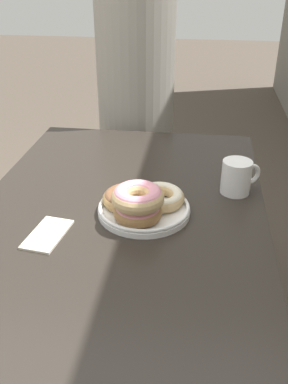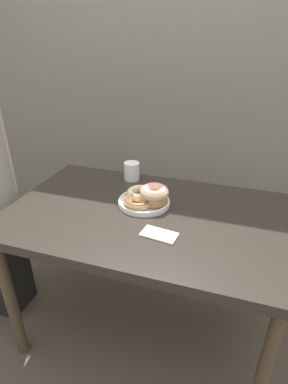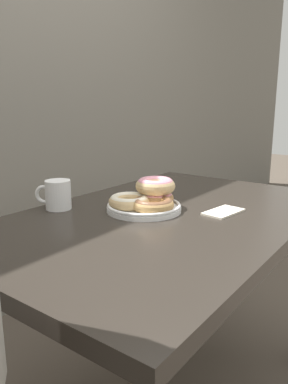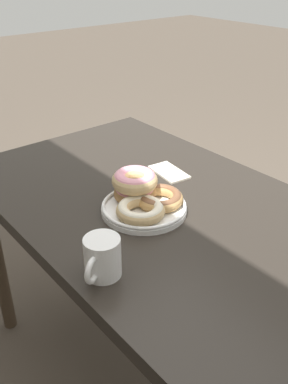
% 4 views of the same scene
% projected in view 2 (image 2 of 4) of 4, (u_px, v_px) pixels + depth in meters
% --- Properties ---
extents(ground_plane, '(14.00, 14.00, 0.00)m').
position_uv_depth(ground_plane, '(137.00, 348.00, 1.48)').
color(ground_plane, '#4C4238').
extents(wall_back, '(8.00, 0.05, 2.60)m').
position_uv_depth(wall_back, '(195.00, 50.00, 1.83)').
color(wall_back, slate).
rests_on(wall_back, ground_plane).
extents(dining_table, '(1.18, 0.74, 0.71)m').
position_uv_depth(dining_table, '(146.00, 227.00, 1.30)').
color(dining_table, '#28231E').
rests_on(dining_table, ground_plane).
extents(donut_plate, '(0.24, 0.25, 0.10)m').
position_uv_depth(donut_plate, '(146.00, 197.00, 1.31)').
color(donut_plate, white).
rests_on(donut_plate, dining_table).
extents(coffee_mug, '(0.08, 0.11, 0.09)m').
position_uv_depth(coffee_mug, '(132.00, 171.00, 1.54)').
color(coffee_mug, white).
rests_on(coffee_mug, dining_table).
extents(napkin, '(0.14, 0.09, 0.01)m').
position_uv_depth(napkin, '(159.00, 234.00, 1.12)').
color(napkin, beige).
rests_on(napkin, dining_table).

